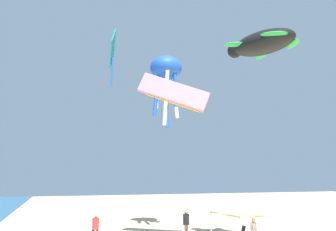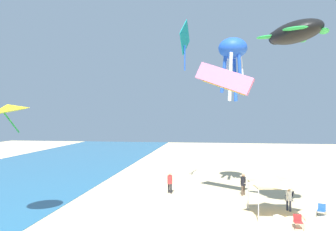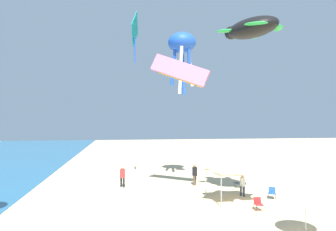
# 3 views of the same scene
# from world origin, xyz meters

# --- Properties ---
(ground) EXTENTS (120.00, 120.00, 0.10)m
(ground) POSITION_xyz_m (0.00, 0.00, -0.05)
(ground) COLOR #D6BC8C
(canopy_tent) EXTENTS (3.33, 3.56, 2.78)m
(canopy_tent) POSITION_xyz_m (1.00, 1.38, 2.43)
(canopy_tent) COLOR #B7B7BC
(canopy_tent) RESTS_ON ground
(folding_chair_left_of_tent) EXTENTS (0.78, 0.73, 0.82)m
(folding_chair_left_of_tent) POSITION_xyz_m (1.24, -1.74, 0.47)
(folding_chair_left_of_tent) COLOR black
(folding_chair_left_of_tent) RESTS_ON ground
(folding_chair_facing_ocean) EXTENTS (0.65, 0.56, 0.82)m
(folding_chair_facing_ocean) POSITION_xyz_m (-1.53, 0.48, 0.47)
(folding_chair_facing_ocean) COLOR black
(folding_chair_facing_ocean) RESTS_ON ground
(folding_chair_near_cooler) EXTENTS (0.57, 0.65, 0.82)m
(folding_chair_near_cooler) POSITION_xyz_m (5.10, -0.54, 0.47)
(folding_chair_near_cooler) COLOR black
(folding_chair_near_cooler) RESTS_ON ground
(cooler_box) EXTENTS (0.74, 0.66, 0.40)m
(cooler_box) POSITION_xyz_m (-0.50, 1.44, 0.20)
(cooler_box) COLOR white
(cooler_box) RESTS_ON ground
(person_kite_handler) EXTENTS (0.44, 0.44, 1.83)m
(person_kite_handler) POSITION_xyz_m (6.43, 9.50, 1.08)
(person_kite_handler) COLOR black
(person_kite_handler) RESTS_ON ground
(person_watching_sky) EXTENTS (0.41, 0.40, 1.68)m
(person_watching_sky) POSITION_xyz_m (2.22, 0.22, 0.99)
(person_watching_sky) COLOR #33384C
(person_watching_sky) RESTS_ON ground
(person_near_umbrella) EXTENTS (0.44, 0.44, 1.87)m
(person_near_umbrella) POSITION_xyz_m (6.51, 3.09, 1.10)
(person_near_umbrella) COLOR brown
(person_near_umbrella) RESTS_ON ground
(kite_parafoil_pink) EXTENTS (2.36, 4.71, 2.98)m
(kite_parafoil_pink) POSITION_xyz_m (4.10, 4.82, 9.88)
(kite_parafoil_pink) COLOR pink
(kite_turtle_black) EXTENTS (4.97, 4.91, 2.08)m
(kite_turtle_black) POSITION_xyz_m (0.12, 0.31, 12.44)
(kite_turtle_black) COLOR black
(kite_delta_yellow) EXTENTS (3.50, 3.52, 2.18)m
(kite_delta_yellow) POSITION_xyz_m (-3.04, 18.77, 7.42)
(kite_delta_yellow) COLOR yellow
(kite_octopus_blue) EXTENTS (2.70, 2.70, 6.00)m
(kite_octopus_blue) POSITION_xyz_m (9.02, 3.84, 12.96)
(kite_octopus_blue) COLOR blue
(kite_diamond_teal) EXTENTS (3.39, 0.69, 4.91)m
(kite_diamond_teal) POSITION_xyz_m (8.92, 8.38, 14.25)
(kite_diamond_teal) COLOR teal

